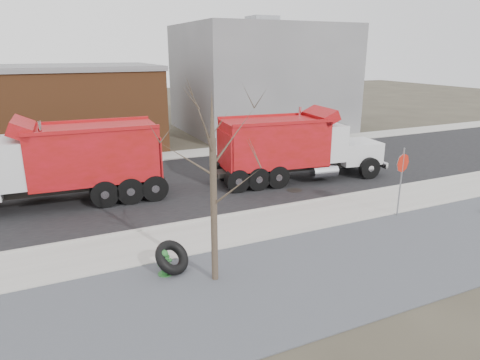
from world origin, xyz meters
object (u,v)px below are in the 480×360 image
dump_truck_red_a (294,145)px  dump_truck_red_b (66,160)px  truck_tire (172,257)px  fire_hydrant (165,264)px  stop_sign (402,170)px

dump_truck_red_a → dump_truck_red_b: 10.27m
truck_tire → dump_truck_red_b: size_ratio=0.16×
fire_hydrant → dump_truck_red_b: size_ratio=0.09×
stop_sign → dump_truck_red_a: size_ratio=0.31×
fire_hydrant → dump_truck_red_b: (-1.97, 7.53, 1.48)m
stop_sign → dump_truck_red_b: bearing=159.3°
truck_tire → dump_truck_red_a: bearing=38.6°
stop_sign → dump_truck_red_a: dump_truck_red_a is taller
fire_hydrant → dump_truck_red_a: 10.57m
dump_truck_red_b → fire_hydrant: bearing=107.5°
truck_tire → dump_truck_red_b: bearing=106.5°
fire_hydrant → dump_truck_red_b: 7.92m
stop_sign → truck_tire: bearing=-165.8°
fire_hydrant → stop_sign: size_ratio=0.29×
fire_hydrant → dump_truck_red_a: size_ratio=0.09×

